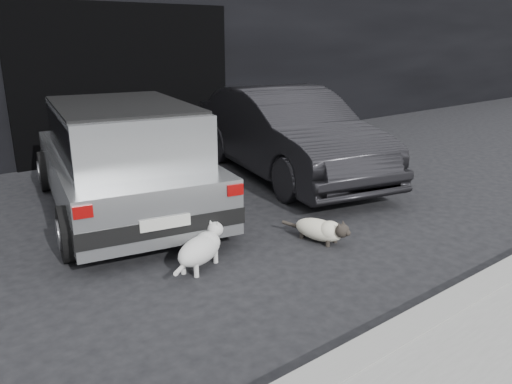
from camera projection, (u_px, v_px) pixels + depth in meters
ground at (206, 232)px, 5.49m from camera, size 80.00×80.00×0.00m
building_facade at (81, 12)px, 9.83m from camera, size 34.00×4.00×5.00m
garage_opening at (129, 81)px, 8.68m from camera, size 4.00×0.10×2.60m
curb at (478, 292)px, 4.10m from camera, size 18.00×0.25×0.12m
silver_hatchback at (122, 153)px, 5.96m from camera, size 2.34×3.86×1.33m
second_car at (287, 133)px, 7.52m from camera, size 2.25×4.23×1.32m
cat_siamese at (323, 230)px, 5.21m from camera, size 0.38×0.81×0.29m
cat_white at (202, 248)px, 4.63m from camera, size 0.76×0.50×0.39m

